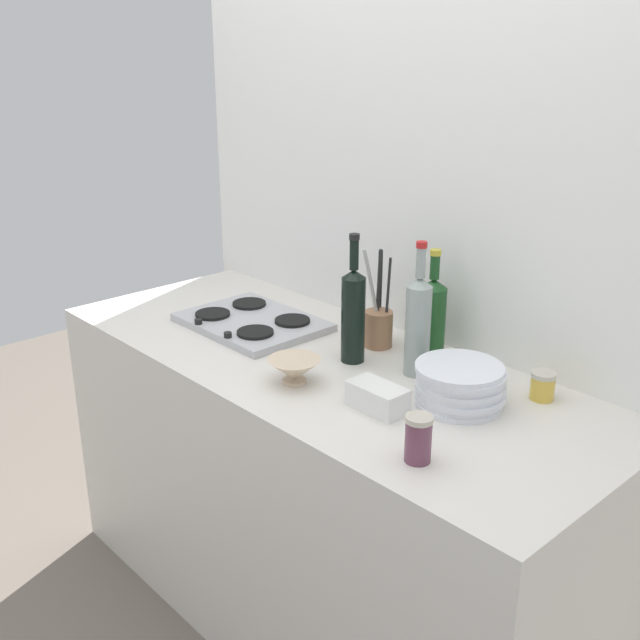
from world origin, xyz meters
TOP-DOWN VIEW (x-y plane):
  - ground_plane at (0.00, 0.00)m, footprint 6.00×6.00m
  - counter_block at (0.00, 0.00)m, footprint 1.80×0.70m
  - backsplash_panel at (0.00, 0.38)m, footprint 1.90×0.06m
  - stovetop_hob at (-0.35, 0.02)m, footprint 0.44×0.33m
  - plate_stack at (0.45, 0.06)m, footprint 0.23×0.23m
  - wine_bottle_leftmost at (0.19, 0.26)m, footprint 0.08×0.08m
  - wine_bottle_mid_left at (0.25, 0.13)m, footprint 0.07×0.07m
  - wine_bottle_mid_right at (0.07, 0.06)m, footprint 0.07×0.07m
  - mixing_bowl at (0.07, -0.16)m, footprint 0.14×0.14m
  - butter_dish at (0.32, -0.11)m, footprint 0.15×0.08m
  - utensil_crock at (0.04, 0.20)m, footprint 0.09×0.09m
  - condiment_jar_front at (0.55, -0.22)m, footprint 0.06×0.06m
  - condiment_jar_rear at (0.57, 0.24)m, footprint 0.06×0.06m

SIDE VIEW (x-z plane):
  - ground_plane at x=0.00m, z-range 0.00..0.00m
  - counter_block at x=0.00m, z-range 0.00..0.90m
  - stovetop_hob at x=-0.35m, z-range 0.89..0.93m
  - butter_dish at x=0.32m, z-range 0.90..0.96m
  - condiment_jar_rear at x=0.57m, z-range 0.90..0.97m
  - mixing_bowl at x=0.07m, z-range 0.90..0.97m
  - plate_stack at x=0.45m, z-range 0.90..1.01m
  - condiment_jar_front at x=0.55m, z-range 0.90..1.01m
  - utensil_crock at x=0.04m, z-range 0.82..1.12m
  - wine_bottle_leftmost at x=0.19m, z-range 0.86..1.18m
  - wine_bottle_mid_right at x=0.07m, z-range 0.86..1.23m
  - wine_bottle_mid_left at x=0.25m, z-range 0.86..1.23m
  - backsplash_panel at x=0.00m, z-range 0.00..2.19m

